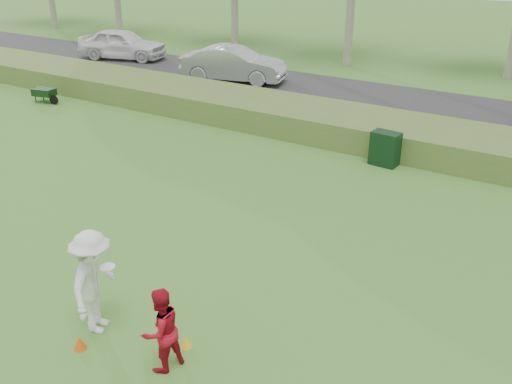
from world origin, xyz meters
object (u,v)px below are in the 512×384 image
Objects in this scene: cone_yellow at (186,342)px; car_left at (122,44)px; cone_orange at (80,343)px; car_mid at (234,64)px; player_white at (94,282)px; player_red at (161,330)px; utility_cabinet at (385,149)px.

car_left is at bearing 136.32° from cone_yellow.
car_mid is (-8.50, 17.48, 0.76)m from cone_orange.
cone_yellow is at bearing -97.52° from player_white.
player_red is 0.31× the size of car_left.
player_white is 8.93× the size of cone_yellow.
cone_yellow is 0.21× the size of utility_cabinet.
cone_orange is 11.25m from utility_cabinet.
car_mid is at bearing 4.77° from player_white.
car_left is 8.30m from car_mid.
player_white is 1.71m from player_red.
player_white is 10.68m from utility_cabinet.
car_mid reaches higher than player_red.
player_white reaches higher than car_left.
player_white is at bearing -153.91° from car_left.
car_left is (-18.30, 17.48, 0.78)m from cone_yellow.
utility_cabinet is 11.81m from car_mid.
player_red reaches higher than cone_yellow.
cone_orange is (0.13, -0.61, -0.88)m from player_white.
player_white is at bearing -82.39° from player_red.
player_red is 0.89m from cone_yellow.
player_red reaches higher than utility_cabinet.
car_left is (-18.29, 18.07, 0.13)m from player_red.
player_white is 24.41m from car_left.
cone_yellow is at bearing -84.41° from utility_cabinet.
cone_yellow is 25.31m from car_left.
player_white is 1.08m from cone_orange.
car_mid is (-10.06, 16.45, 0.77)m from cone_yellow.
car_left is at bearing 67.96° from car_mid.
cone_orange is 0.05× the size of car_mid.
car_mid is at bearing -113.83° from car_left.
car_left reaches higher than player_red.
car_mid reaches higher than utility_cabinet.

